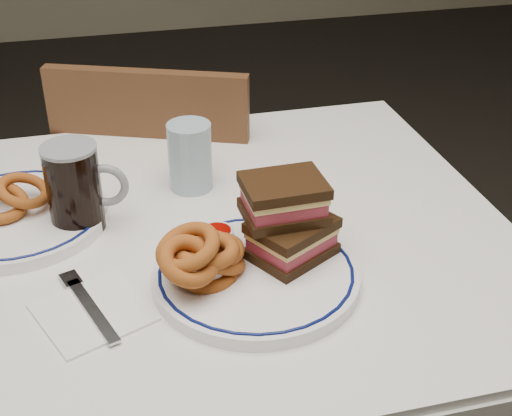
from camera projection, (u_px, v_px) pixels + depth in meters
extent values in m
cube|color=silver|center=(117.00, 251.00, 1.12)|extent=(1.26, 0.86, 0.03)
cylinder|color=#482E17|center=(348.00, 271.00, 1.71)|extent=(0.06, 0.06, 0.71)
cube|color=silver|center=(471.00, 241.00, 1.30)|extent=(0.01, 0.86, 0.17)
cube|color=silver|center=(105.00, 172.00, 1.52)|extent=(1.26, 0.01, 0.17)
cube|color=#482E17|center=(179.00, 224.00, 1.78)|extent=(0.53, 0.53, 0.04)
cylinder|color=#482E17|center=(258.00, 261.00, 2.02)|extent=(0.04, 0.04, 0.40)
cylinder|color=#482E17|center=(239.00, 344.00, 1.72)|extent=(0.04, 0.04, 0.40)
cylinder|color=#482E17|center=(138.00, 251.00, 2.06)|extent=(0.04, 0.04, 0.40)
cylinder|color=#482E17|center=(99.00, 331.00, 1.76)|extent=(0.04, 0.04, 0.40)
cube|color=#482E17|center=(152.00, 173.00, 1.49)|extent=(0.39, 0.18, 0.45)
cylinder|color=white|center=(256.00, 276.00, 1.02)|extent=(0.30, 0.30, 0.02)
torus|color=#0A134F|center=(256.00, 271.00, 1.02)|extent=(0.28, 0.28, 0.01)
cube|color=black|center=(291.00, 251.00, 1.05)|extent=(0.15, 0.14, 0.02)
cube|color=#A22F34|center=(292.00, 241.00, 1.04)|extent=(0.13, 0.13, 0.02)
cube|color=#EAC268|center=(292.00, 232.00, 1.03)|extent=(0.14, 0.13, 0.01)
cube|color=black|center=(292.00, 225.00, 1.02)|extent=(0.15, 0.14, 0.02)
cube|color=black|center=(283.00, 212.00, 1.02)|extent=(0.12, 0.09, 0.02)
cube|color=#A22F34|center=(284.00, 202.00, 1.02)|extent=(0.11, 0.09, 0.02)
cube|color=#EAC268|center=(284.00, 193.00, 1.01)|extent=(0.11, 0.09, 0.01)
cube|color=black|center=(284.00, 185.00, 1.00)|extent=(0.12, 0.09, 0.02)
torus|color=brown|center=(203.00, 265.00, 1.00)|extent=(0.11, 0.11, 0.06)
torus|color=brown|center=(211.00, 256.00, 1.01)|extent=(0.11, 0.11, 0.08)
torus|color=brown|center=(214.00, 252.00, 1.00)|extent=(0.09, 0.09, 0.03)
torus|color=brown|center=(205.00, 250.00, 0.99)|extent=(0.10, 0.10, 0.03)
torus|color=brown|center=(188.00, 261.00, 0.95)|extent=(0.09, 0.09, 0.07)
torus|color=brown|center=(188.00, 247.00, 0.96)|extent=(0.10, 0.09, 0.06)
cylinder|color=white|center=(217.00, 239.00, 1.06)|extent=(0.05, 0.05, 0.03)
cylinder|color=#810702|center=(217.00, 233.00, 1.05)|extent=(0.04, 0.04, 0.01)
cylinder|color=black|center=(74.00, 189.00, 1.11)|extent=(0.09, 0.09, 0.14)
cylinder|color=gray|center=(68.00, 148.00, 1.08)|extent=(0.09, 0.09, 0.01)
torus|color=gray|center=(105.00, 186.00, 1.11)|extent=(0.07, 0.03, 0.07)
cylinder|color=#90ACBA|center=(190.00, 156.00, 1.23)|extent=(0.08, 0.08, 0.12)
cylinder|color=white|center=(16.00, 217.00, 1.16)|extent=(0.30, 0.30, 0.02)
torus|color=#0A134F|center=(15.00, 212.00, 1.15)|extent=(0.28, 0.28, 0.01)
torus|color=brown|center=(0.00, 203.00, 1.14)|extent=(0.09, 0.09, 0.05)
torus|color=brown|center=(24.00, 191.00, 1.15)|extent=(0.09, 0.09, 0.05)
cube|color=white|center=(93.00, 313.00, 0.96)|extent=(0.18, 0.18, 0.00)
cube|color=#B2B2B7|center=(93.00, 310.00, 0.96)|extent=(0.07, 0.15, 0.00)
cube|color=#B2B2B7|center=(71.00, 279.00, 1.02)|extent=(0.04, 0.04, 0.00)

